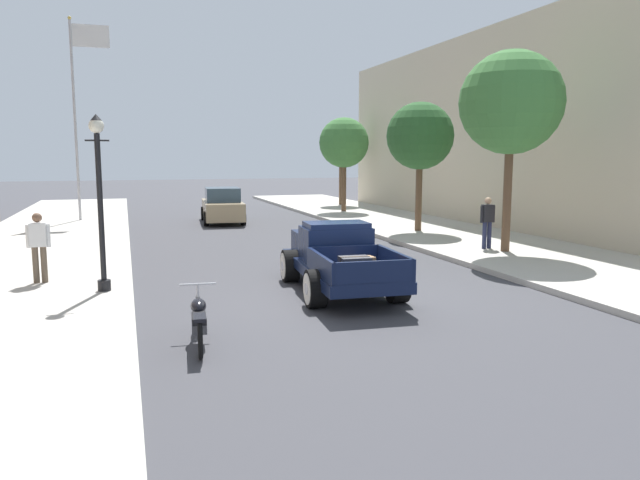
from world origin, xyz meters
TOP-DOWN VIEW (x-y plane):
  - ground_plane at (0.00, 0.00)m, footprint 140.00×140.00m
  - sidewalk_right at (7.25, 0.00)m, footprint 5.50×64.00m
  - building_right_storefront at (16.00, 10.46)m, footprint 12.00×28.00m
  - hotrod_truck_navy at (0.07, 0.60)m, footprint 2.40×5.02m
  - motorcycle_parked at (-3.51, -2.71)m, footprint 0.62×2.12m
  - car_background_tan at (-0.26, 15.78)m, footprint 2.11×4.42m
  - pedestrian_sidewalk_left at (-6.56, 2.76)m, footprint 0.53×0.22m
  - pedestrian_sidewalk_right at (6.45, 4.13)m, footprint 0.53×0.22m
  - street_lamp_near at (-5.11, 1.40)m, footprint 0.50×0.32m
  - flagpole at (-6.39, 17.62)m, footprint 1.74×0.16m
  - street_tree_nearest at (6.69, 3.47)m, footprint 3.14×3.14m
  - street_tree_second at (6.52, 9.08)m, footprint 2.64×2.64m
  - street_tree_third at (6.70, 18.19)m, footprint 2.67×2.67m
  - street_tree_farthest at (8.07, 22.43)m, footprint 2.33×2.33m

SIDE VIEW (x-z plane):
  - ground_plane at x=0.00m, z-range 0.00..0.00m
  - sidewalk_right at x=7.25m, z-range 0.00..0.15m
  - motorcycle_parked at x=-3.51m, z-range -0.02..0.91m
  - hotrod_truck_navy at x=0.07m, z-range -0.04..1.54m
  - car_background_tan at x=-0.26m, z-range -0.06..1.59m
  - pedestrian_sidewalk_left at x=-6.56m, z-range 0.26..1.91m
  - pedestrian_sidewalk_right at x=6.45m, z-range 0.26..1.91m
  - street_lamp_near at x=-5.11m, z-range 0.46..4.31m
  - street_tree_third at x=6.70m, z-range 1.30..6.30m
  - street_tree_second at x=6.52m, z-range 1.34..6.40m
  - street_tree_farthest at x=8.07m, z-range 1.50..6.61m
  - building_right_storefront at x=16.00m, z-range 0.00..8.45m
  - street_tree_nearest at x=6.69m, z-range 1.63..7.77m
  - flagpole at x=-6.39m, z-range 1.19..10.35m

